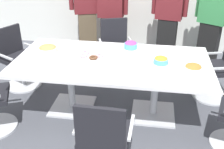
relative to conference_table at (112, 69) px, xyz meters
name	(u,v)px	position (x,y,z in m)	size (l,w,h in m)	color
ground_plane	(112,111)	(0.00, 0.00, -0.63)	(10.00, 10.00, 0.01)	#4C4F56
conference_table	(112,69)	(0.00, 0.00, 0.00)	(2.40, 1.20, 0.75)	white
office_chair_0	(18,61)	(-1.52, 0.50, -0.22)	(0.73, 0.73, 0.91)	silver
office_chair_2	(104,143)	(0.09, -1.10, -0.22)	(0.55, 0.55, 0.91)	silver
office_chair_4	(219,71)	(1.43, 0.59, -0.22)	(0.66, 0.66, 0.91)	silver
office_chair_5	(115,51)	(-0.11, 1.10, -0.22)	(0.68, 0.68, 0.91)	silver
person_standing_0	(87,8)	(-0.72, 1.74, 0.31)	(0.60, 0.35, 1.78)	brown
person_standing_1	(111,13)	(-0.28, 1.72, 0.24)	(0.61, 0.25, 1.67)	brown
person_standing_2	(169,14)	(0.73, 1.68, 0.27)	(0.61, 0.31, 1.72)	black
person_standing_3	(212,18)	(1.43, 1.57, 0.26)	(0.57, 0.41, 1.70)	black
snack_bowl_pretzels	(193,68)	(0.95, -0.19, 0.18)	(0.20, 0.20, 0.10)	white
snack_bowl_candy_mix	(131,45)	(0.19, 0.42, 0.18)	(0.18, 0.18, 0.10)	#4C9EC6
snack_bowl_cookies	(48,49)	(-0.86, 0.12, 0.17)	(0.25, 0.25, 0.10)	beige
snack_bowl_chips_orange	(161,60)	(0.59, 0.00, 0.17)	(0.18, 0.18, 0.09)	#4C9EC6
donut_platter	(92,55)	(-0.27, 0.08, 0.14)	(0.31, 0.30, 0.04)	white
plate_stack	(85,71)	(-0.25, -0.37, 0.15)	(0.23, 0.23, 0.04)	white
napkin_pile	(131,67)	(0.25, -0.20, 0.15)	(0.17, 0.17, 0.06)	white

